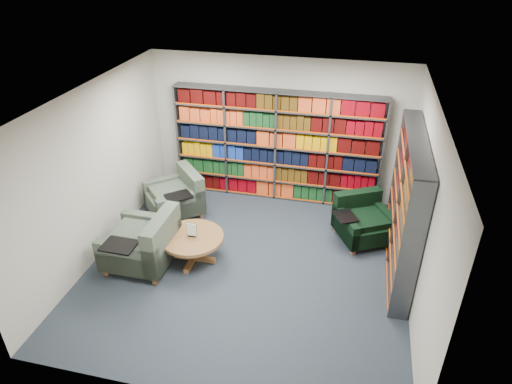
% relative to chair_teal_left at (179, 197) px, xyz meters
% --- Properties ---
extents(room_shell, '(5.02, 5.02, 2.82)m').
position_rel_chair_teal_left_xyz_m(room_shell, '(1.68, -1.29, 1.06)').
color(room_shell, '#1B232C').
rests_on(room_shell, ground).
extents(bookshelf_back, '(4.00, 0.28, 2.20)m').
position_rel_chair_teal_left_xyz_m(bookshelf_back, '(1.68, 1.05, 0.76)').
color(bookshelf_back, '#47494F').
rests_on(bookshelf_back, ground).
extents(bookshelf_right, '(0.28, 2.50, 2.20)m').
position_rel_chair_teal_left_xyz_m(bookshelf_right, '(4.03, -0.69, 0.76)').
color(bookshelf_right, '#47494F').
rests_on(bookshelf_right, ground).
extents(chair_teal_left, '(1.31, 1.31, 0.84)m').
position_rel_chair_teal_left_xyz_m(chair_teal_left, '(0.00, 0.00, 0.00)').
color(chair_teal_left, '#072333').
rests_on(chair_teal_left, ground).
extents(chair_green_right, '(1.17, 1.17, 0.79)m').
position_rel_chair_teal_left_xyz_m(chair_green_right, '(3.44, -0.03, -0.02)').
color(chair_green_right, black).
rests_on(chair_green_right, ground).
extents(chair_teal_front, '(1.04, 1.21, 0.93)m').
position_rel_chair_teal_left_xyz_m(chair_teal_front, '(0.09, -1.61, 0.04)').
color(chair_teal_front, '#072333').
rests_on(chair_teal_front, ground).
extents(coffee_table, '(1.02, 1.02, 0.72)m').
position_rel_chair_teal_left_xyz_m(coffee_table, '(0.78, -1.35, 0.04)').
color(coffee_table, '#9B6539').
rests_on(coffee_table, ground).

